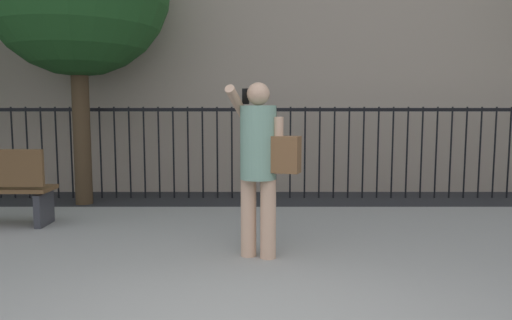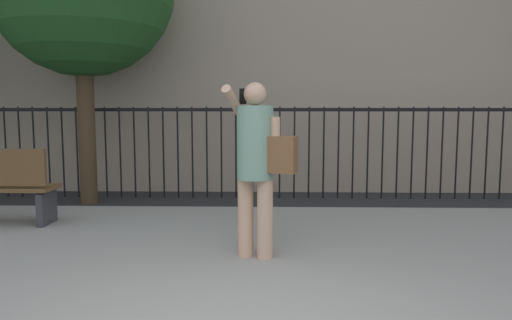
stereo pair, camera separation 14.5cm
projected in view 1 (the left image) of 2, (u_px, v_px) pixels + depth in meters
The scene contains 3 objects.
sidewalk at pixel (250, 259), 4.82m from camera, with size 28.00×4.40×0.15m, color gray.
iron_fence at pixel (252, 140), 8.39m from camera, with size 12.03×0.04×1.60m.
pedestrian_on_phone at pixel (259, 157), 4.54m from camera, with size 0.72×0.53×1.67m.
Camera 1 is at (0.04, -2.48, 1.58)m, focal length 33.81 mm.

